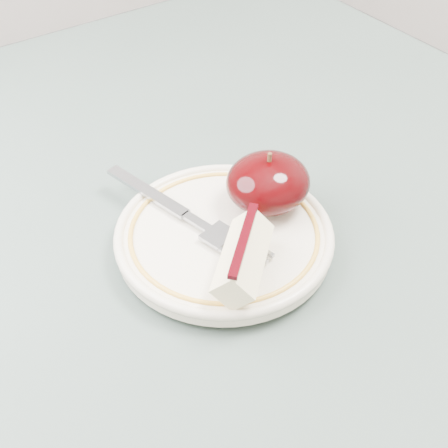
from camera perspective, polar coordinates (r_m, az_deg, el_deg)
table at (r=0.64m, az=-1.85°, el=-5.99°), size 0.90×0.90×0.75m
plate at (r=0.55m, az=-0.00°, el=-1.08°), size 0.19×0.19×0.02m
apple_half at (r=0.56m, az=4.05°, el=3.82°), size 0.08×0.07×0.06m
apple_wedge at (r=0.50m, az=1.77°, el=-3.00°), size 0.09×0.08×0.04m
fork at (r=0.55m, az=-3.45°, el=0.78°), size 0.06×0.19×0.00m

